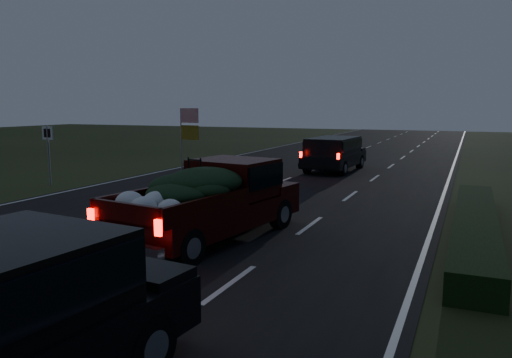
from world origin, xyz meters
The scene contains 6 objects.
ground centered at (0.00, 0.00, 0.00)m, with size 120.00×120.00×0.00m, color black.
road_asphalt centered at (0.00, 0.00, 0.01)m, with size 14.00×120.00×0.02m, color black.
hedge_row centered at (7.80, 3.00, 0.30)m, with size 1.00×10.00×0.60m, color black.
route_sign centered at (-8.50, 5.00, 1.66)m, with size 0.55×0.08×2.50m.
pickup_truck centered at (1.72, 0.26, 1.09)m, with size 2.95×5.80×2.91m.
lead_suv centered at (1.22, 14.21, 1.06)m, with size 2.27×4.98×1.41m.
Camera 1 is at (7.59, -10.50, 3.32)m, focal length 35.00 mm.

